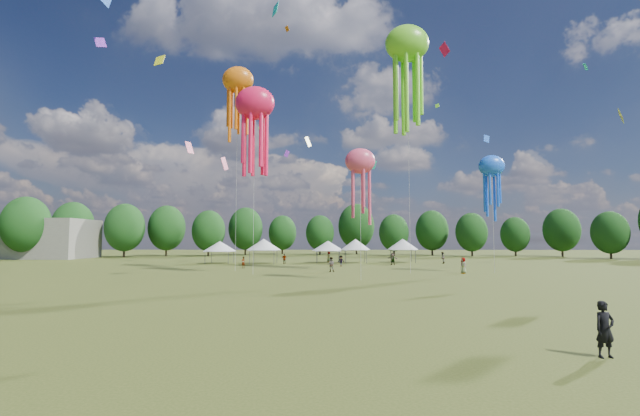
{
  "coord_description": "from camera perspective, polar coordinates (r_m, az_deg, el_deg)",
  "views": [
    {
      "loc": [
        -2.34,
        -14.79,
        3.77
      ],
      "look_at": [
        -2.97,
        15.0,
        6.0
      ],
      "focal_mm": 24.05,
      "sensor_mm": 36.0,
      "label": 1
    }
  ],
  "objects": [
    {
      "name": "ground",
      "position": [
        15.44,
        10.43,
        -18.35
      ],
      "size": [
        300.0,
        300.0,
        0.0
      ],
      "primitive_type": "plane",
      "color": "#384416",
      "rests_on": "ground"
    },
    {
      "name": "spectators_far",
      "position": [
        64.61,
        7.4,
        -6.8
      ],
      "size": [
        30.45,
        26.12,
        1.86
      ],
      "color": "gray",
      "rests_on": "ground"
    },
    {
      "name": "observer_main",
      "position": [
        17.05,
        33.67,
        -13.27
      ],
      "size": [
        0.71,
        0.52,
        1.8
      ],
      "primitive_type": "imported",
      "rotation": [
        0.0,
        0.0,
        0.15
      ],
      "color": "black",
      "rests_on": "ground"
    },
    {
      "name": "festival_tents",
      "position": [
        70.39,
        -0.89,
        -4.96
      ],
      "size": [
        35.15,
        9.17,
        3.98
      ],
      "color": "#47474C",
      "rests_on": "ground"
    },
    {
      "name": "spectator_near",
      "position": [
        51.05,
        1.47,
        -7.53
      ],
      "size": [
        0.87,
        0.69,
        1.75
      ],
      "primitive_type": "imported",
      "rotation": [
        0.0,
        0.0,
        3.11
      ],
      "color": "gray",
      "rests_on": "ground"
    },
    {
      "name": "show_kites",
      "position": [
        51.49,
        2.61,
        14.06
      ],
      "size": [
        33.9,
        14.48,
        29.31
      ],
      "color": "#FF164B",
      "rests_on": "ground"
    },
    {
      "name": "treeline",
      "position": [
        77.37,
        0.09,
        -2.22
      ],
      "size": [
        201.57,
        95.24,
        13.43
      ],
      "color": "#38281C",
      "rests_on": "ground"
    },
    {
      "name": "small_kites",
      "position": [
        61.26,
        1.13,
        20.46
      ],
      "size": [
        73.63,
        61.15,
        44.5
      ],
      "color": "#FF164B",
      "rests_on": "ground"
    }
  ]
}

